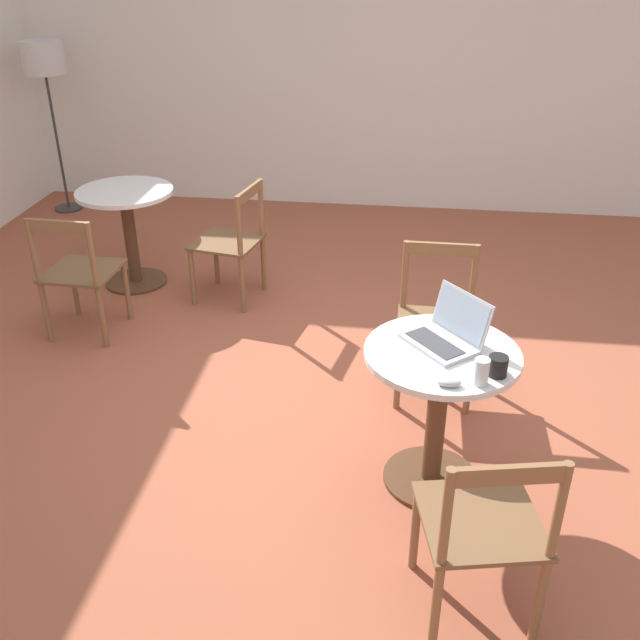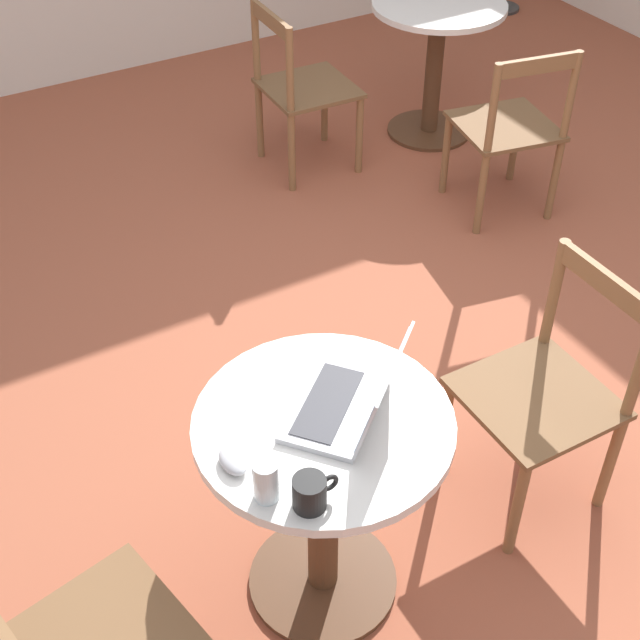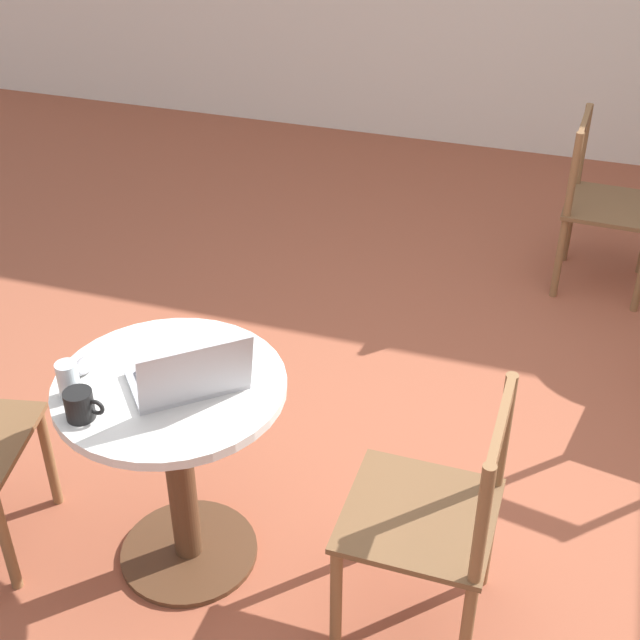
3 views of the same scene
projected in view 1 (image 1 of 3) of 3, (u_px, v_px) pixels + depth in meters
ground_plane at (327, 390)px, 4.09m from camera, size 16.00×16.00×0.00m
wall_side at (373, 57)px, 6.26m from camera, size 0.06×9.40×2.70m
cafe_table_near at (439, 393)px, 3.18m from camera, size 0.68×0.68×0.72m
cafe_table_mid at (128, 219)px, 5.12m from camera, size 0.68×0.68×0.72m
chair_near_right at (436, 322)px, 3.92m from camera, size 0.43×0.43×0.84m
chair_near_left at (483, 528)px, 2.56m from camera, size 0.51×0.51×0.84m
chair_mid_left at (79, 274)px, 4.48m from camera, size 0.45×0.45×0.84m
chair_mid_front at (232, 242)px, 4.93m from camera, size 0.50×0.50×0.84m
floor_lamp at (44, 65)px, 6.15m from camera, size 0.37×0.37×1.51m
laptop at (446, 334)px, 3.12m from camera, size 0.41×0.41×0.22m
mouse at (449, 382)px, 2.84m from camera, size 0.06×0.10×0.03m
mug at (498, 366)px, 2.90m from camera, size 0.12×0.08×0.09m
drinking_glass at (481, 372)px, 2.83m from camera, size 0.06×0.06×0.11m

